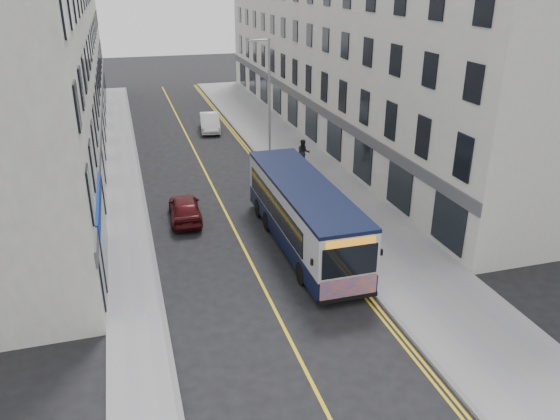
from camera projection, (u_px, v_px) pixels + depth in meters
ground at (260, 281)px, 22.10m from camera, size 140.00×140.00×0.00m
pavement_east at (309, 172)px, 34.27m from camera, size 4.50×64.00×0.12m
pavement_west at (124, 190)px, 31.36m from camera, size 2.00×64.00×0.12m
kerb_east at (275, 175)px, 33.69m from camera, size 0.18×64.00×0.13m
kerb_west at (142, 188)px, 31.62m from camera, size 0.18×64.00×0.13m
road_centre_line at (210, 182)px, 32.68m from camera, size 0.12×64.00×0.01m
road_dbl_yellow_inner at (268, 177)px, 33.59m from camera, size 0.10×64.00×0.01m
road_dbl_yellow_outer at (271, 176)px, 33.65m from camera, size 0.10×64.00×0.01m
terrace_east at (337, 46)px, 41.02m from camera, size 6.00×46.00×13.00m
terrace_west at (46, 57)px, 35.72m from camera, size 6.00×46.00×13.00m
streetlamp at (268, 99)px, 33.79m from camera, size 1.32×0.18×8.00m
city_bus at (303, 213)px, 24.32m from camera, size 2.46×10.51×3.05m
bicycle at (351, 235)px, 24.49m from camera, size 2.22×1.39×1.10m
pedestrian_near at (293, 169)px, 32.19m from camera, size 0.59×0.41×1.56m
pedestrian_far at (303, 153)px, 34.75m from camera, size 0.94×0.78×1.75m
car_white at (210, 122)px, 43.29m from camera, size 1.93×4.32×1.38m
car_maroon at (185, 208)px, 27.39m from camera, size 1.71×3.87×1.29m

